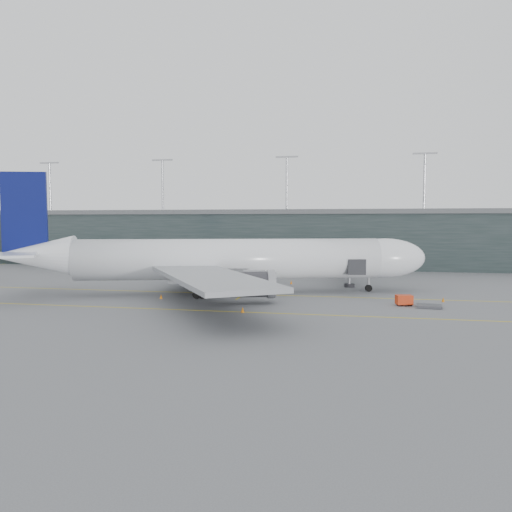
# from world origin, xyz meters

# --- Properties ---
(ground) EXTENTS (320.00, 320.00, 0.00)m
(ground) POSITION_xyz_m (0.00, 0.00, 0.00)
(ground) COLOR slate
(ground) RESTS_ON ground
(taxiline_a) EXTENTS (160.00, 0.25, 0.02)m
(taxiline_a) POSITION_xyz_m (0.00, -4.00, 0.01)
(taxiline_a) COLOR gold
(taxiline_a) RESTS_ON ground
(taxiline_b) EXTENTS (160.00, 0.25, 0.02)m
(taxiline_b) POSITION_xyz_m (0.00, -20.00, 0.01)
(taxiline_b) COLOR gold
(taxiline_b) RESTS_ON ground
(taxiline_lead_main) EXTENTS (0.25, 60.00, 0.02)m
(taxiline_lead_main) POSITION_xyz_m (5.00, 20.00, 0.01)
(taxiline_lead_main) COLOR gold
(taxiline_lead_main) RESTS_ON ground
(terminal) EXTENTS (240.00, 36.00, 29.00)m
(terminal) POSITION_xyz_m (-0.00, 58.00, 7.62)
(terminal) COLOR #1D2828
(terminal) RESTS_ON ground
(main_aircraft) EXTENTS (70.29, 64.64, 20.08)m
(main_aircraft) POSITION_xyz_m (1.80, -3.74, 5.63)
(main_aircraft) COLOR white
(main_aircraft) RESTS_ON ground
(jet_bridge) EXTENTS (8.29, 43.77, 6.00)m
(jet_bridge) POSITION_xyz_m (21.10, 22.19, 4.49)
(jet_bridge) COLOR #2A2B2F
(jet_bridge) RESTS_ON ground
(gse_cart) EXTENTS (2.54, 1.94, 1.55)m
(gse_cart) POSITION_xyz_m (30.08, -10.50, 0.86)
(gse_cart) COLOR red
(gse_cart) RESTS_ON ground
(baggage_dolly) EXTENTS (3.73, 3.14, 0.34)m
(baggage_dolly) POSITION_xyz_m (33.40, -11.47, 0.20)
(baggage_dolly) COLOR #3E3E43
(baggage_dolly) RESTS_ON ground
(uld_a) EXTENTS (2.29, 1.96, 1.87)m
(uld_a) POSITION_xyz_m (-4.63, 10.99, 0.98)
(uld_a) COLOR #323236
(uld_a) RESTS_ON ground
(uld_b) EXTENTS (2.02, 1.62, 1.83)m
(uld_b) POSITION_xyz_m (-2.11, 12.54, 0.96)
(uld_b) COLOR #323236
(uld_b) RESTS_ON ground
(uld_c) EXTENTS (2.58, 2.20, 2.09)m
(uld_c) POSITION_xyz_m (0.34, 10.79, 1.10)
(uld_c) COLOR #323236
(uld_c) RESTS_ON ground
(cone_nose) EXTENTS (0.44, 0.44, 0.70)m
(cone_nose) POSITION_xyz_m (36.21, -5.90, 0.35)
(cone_nose) COLOR orange
(cone_nose) RESTS_ON ground
(cone_wing_stbd) EXTENTS (0.49, 0.49, 0.78)m
(cone_wing_stbd) POSITION_xyz_m (8.43, -20.37, 0.39)
(cone_wing_stbd) COLOR orange
(cone_wing_stbd) RESTS_ON ground
(cone_wing_port) EXTENTS (0.47, 0.47, 0.75)m
(cone_wing_port) POSITION_xyz_m (11.00, 10.88, 0.37)
(cone_wing_port) COLOR orange
(cone_wing_port) RESTS_ON ground
(cone_tail) EXTENTS (0.46, 0.46, 0.73)m
(cone_tail) POSITION_xyz_m (-6.77, -11.31, 0.36)
(cone_tail) COLOR orange
(cone_tail) RESTS_ON ground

